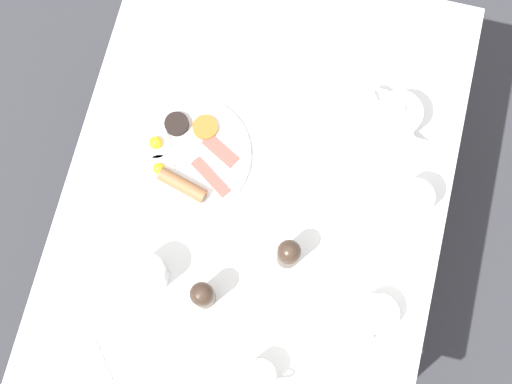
% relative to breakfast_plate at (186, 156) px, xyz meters
% --- Properties ---
extents(ground_plane, '(8.00, 8.00, 0.00)m').
position_rel_breakfast_plate_xyz_m(ground_plane, '(0.17, -0.05, -0.72)').
color(ground_plane, '#333338').
extents(table, '(0.85, 1.14, 0.71)m').
position_rel_breakfast_plate_xyz_m(table, '(0.17, -0.05, -0.08)').
color(table, white).
rests_on(table, ground_plane).
extents(breakfast_plate, '(0.29, 0.29, 0.04)m').
position_rel_breakfast_plate_xyz_m(breakfast_plate, '(0.00, 0.00, 0.00)').
color(breakfast_plate, white).
rests_on(breakfast_plate, table).
extents(teapot_near, '(0.15, 0.13, 0.11)m').
position_rel_breakfast_plate_xyz_m(teapot_near, '(0.44, 0.19, 0.04)').
color(teapot_near, white).
rests_on(teapot_near, table).
extents(teacup_with_saucer_left, '(0.16, 0.16, 0.06)m').
position_rel_breakfast_plate_xyz_m(teacup_with_saucer_left, '(0.49, -0.25, 0.02)').
color(teacup_with_saucer_left, white).
rests_on(teacup_with_saucer_left, table).
extents(water_glass_tall, '(0.08, 0.08, 0.09)m').
position_rel_breakfast_plate_xyz_m(water_glass_tall, '(-0.00, -0.28, 0.04)').
color(water_glass_tall, white).
rests_on(water_glass_tall, table).
extents(water_glass_short, '(0.08, 0.08, 0.10)m').
position_rel_breakfast_plate_xyz_m(water_glass_short, '(0.51, 0.01, 0.04)').
color(water_glass_short, white).
rests_on(water_glass_short, table).
extents(creamer_jug, '(0.09, 0.07, 0.06)m').
position_rel_breakfast_plate_xyz_m(creamer_jug, '(0.28, -0.42, 0.02)').
color(creamer_jug, white).
rests_on(creamer_jug, table).
extents(pepper_grinder, '(0.05, 0.05, 0.12)m').
position_rel_breakfast_plate_xyz_m(pepper_grinder, '(0.27, -0.17, 0.05)').
color(pepper_grinder, '#38281E').
rests_on(pepper_grinder, table).
extents(salt_grinder, '(0.05, 0.05, 0.12)m').
position_rel_breakfast_plate_xyz_m(salt_grinder, '(0.12, -0.30, 0.05)').
color(salt_grinder, '#38281E').
rests_on(salt_grinder, table).
extents(napkin_folded, '(0.20, 0.20, 0.01)m').
position_rel_breakfast_plate_xyz_m(napkin_folded, '(0.19, 0.25, -0.01)').
color(napkin_folded, white).
rests_on(napkin_folded, table).
extents(fork_by_plate, '(0.12, 0.15, 0.00)m').
position_rel_breakfast_plate_xyz_m(fork_by_plate, '(-0.04, -0.50, -0.01)').
color(fork_by_plate, silver).
rests_on(fork_by_plate, table).
extents(knife_by_plate, '(0.17, 0.11, 0.00)m').
position_rel_breakfast_plate_xyz_m(knife_by_plate, '(0.28, 0.02, -0.01)').
color(knife_by_plate, silver).
rests_on(knife_by_plate, table).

